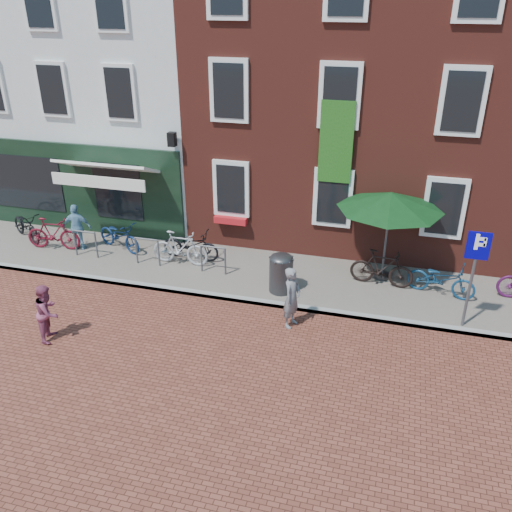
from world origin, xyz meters
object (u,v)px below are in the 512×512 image
(bicycle_3, at_px, (180,248))
(parasol, at_px, (391,198))
(boy, at_px, (48,312))
(parking_sign, at_px, (475,263))
(litter_bin, at_px, (281,271))
(bicycle_1, at_px, (53,234))
(woman, at_px, (292,297))
(bicycle_2, at_px, (119,235))
(bicycle_0, at_px, (26,225))
(bicycle_5, at_px, (382,268))
(cafe_person, at_px, (77,227))
(bicycle_4, at_px, (191,245))
(bicycle_6, at_px, (441,279))

(bicycle_3, bearing_deg, parasol, -82.74)
(parasol, xyz_separation_m, boy, (-7.21, -4.82, -1.73))
(boy, bearing_deg, parking_sign, -86.97)
(litter_bin, bearing_deg, bicycle_1, 174.60)
(boy, distance_m, bicycle_3, 4.38)
(woman, height_order, bicycle_2, woman)
(bicycle_0, relative_size, bicycle_2, 1.00)
(parking_sign, height_order, bicycle_5, parking_sign)
(boy, xyz_separation_m, bicycle_2, (-0.65, 4.54, -0.14))
(cafe_person, height_order, bicycle_0, cafe_person)
(woman, bearing_deg, bicycle_0, 91.24)
(parasol, height_order, woman, parasol)
(bicycle_1, bearing_deg, cafe_person, -82.65)
(bicycle_0, relative_size, bicycle_4, 1.00)
(litter_bin, distance_m, bicycle_5, 2.72)
(parasol, bearing_deg, litter_bin, -149.77)
(parking_sign, relative_size, woman, 1.58)
(bicycle_4, relative_size, bicycle_5, 1.03)
(cafe_person, height_order, bicycle_4, cafe_person)
(litter_bin, relative_size, bicycle_1, 0.68)
(bicycle_1, height_order, bicycle_4, bicycle_1)
(boy, relative_size, bicycle_4, 0.80)
(cafe_person, bearing_deg, bicycle_1, 1.80)
(bicycle_0, height_order, bicycle_6, same)
(parking_sign, distance_m, boy, 9.70)
(litter_bin, bearing_deg, bicycle_3, 166.40)
(parking_sign, distance_m, bicycle_0, 13.23)
(bicycle_3, bearing_deg, bicycle_5, -87.43)
(bicycle_5, bearing_deg, bicycle_3, 97.60)
(bicycle_1, bearing_deg, bicycle_3, -95.91)
(boy, xyz_separation_m, cafe_person, (-1.85, 4.22, 0.13))
(bicycle_0, bearing_deg, bicycle_2, -58.10)
(bicycle_2, bearing_deg, bicycle_5, -70.05)
(bicycle_4, bearing_deg, bicycle_6, -90.34)
(cafe_person, xyz_separation_m, bicycle_0, (-2.03, 0.24, -0.27))
(bicycle_4, xyz_separation_m, bicycle_5, (5.50, -0.14, 0.05))
(bicycle_0, distance_m, bicycle_4, 5.57)
(bicycle_0, bearing_deg, bicycle_4, -59.17)
(parking_sign, relative_size, bicycle_3, 1.44)
(parking_sign, height_order, boy, parking_sign)
(parasol, xyz_separation_m, bicycle_0, (-11.09, -0.36, -1.87))
(boy, xyz_separation_m, bicycle_1, (-2.60, 4.03, -0.09))
(parking_sign, height_order, bicycle_0, parking_sign)
(bicycle_1, distance_m, bicycle_6, 11.31)
(parking_sign, height_order, bicycle_3, parking_sign)
(bicycle_6, bearing_deg, bicycle_3, 103.64)
(bicycle_1, distance_m, bicycle_4, 4.32)
(bicycle_5, bearing_deg, parasol, 3.07)
(bicycle_2, distance_m, bicycle_5, 7.85)
(parking_sign, height_order, bicycle_1, parking_sign)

